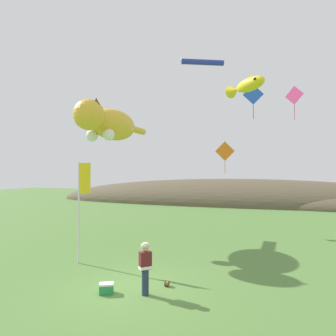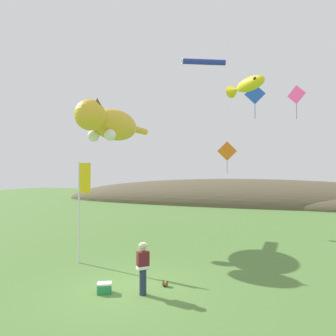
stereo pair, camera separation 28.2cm
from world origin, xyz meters
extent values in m
plane|color=#517A38|center=(0.00, 0.00, 0.00)|extent=(120.00, 120.00, 0.00)
ellipsoid|color=brown|center=(0.00, 33.02, 0.00)|extent=(55.70, 13.26, 6.79)
cylinder|color=#232D47|center=(0.62, -0.26, 0.44)|extent=(0.24, 0.24, 0.88)
cube|color=#59191E|center=(0.62, -0.26, 1.18)|extent=(0.45, 0.45, 0.60)
cube|color=white|center=(0.62, -0.26, 0.94)|extent=(0.48, 0.48, 0.10)
sphere|color=tan|center=(0.62, -0.26, 1.59)|extent=(0.20, 0.20, 0.20)
cylinder|color=#B2AD99|center=(0.62, -0.26, 1.68)|extent=(0.30, 0.30, 0.09)
cylinder|color=#B2AD99|center=(0.62, -0.26, 1.74)|extent=(0.20, 0.20, 0.07)
cylinder|color=olive|center=(1.08, 0.72, 0.11)|extent=(0.13, 0.16, 0.16)
cylinder|color=brown|center=(1.01, 0.72, 0.11)|extent=(0.02, 0.22, 0.22)
cylinder|color=brown|center=(1.14, 0.72, 0.11)|extent=(0.02, 0.22, 0.22)
cube|color=#268C4C|center=(-0.70, -0.58, 0.15)|extent=(0.57, 0.50, 0.30)
cube|color=white|center=(-0.70, -0.58, 0.33)|extent=(0.58, 0.51, 0.06)
cylinder|color=silver|center=(-3.73, 2.07, 2.35)|extent=(0.08, 0.08, 4.70)
cube|color=yellow|center=(-3.41, 2.07, 3.95)|extent=(0.60, 0.03, 1.40)
ellipsoid|color=gold|center=(-4.77, 7.18, 7.27)|extent=(2.38, 4.22, 1.95)
ellipsoid|color=white|center=(-4.79, 6.99, 6.92)|extent=(1.33, 2.73, 1.07)
sphere|color=gold|center=(-4.92, 4.65, 7.46)|extent=(1.76, 1.76, 1.76)
cone|color=#503E10|center=(-4.44, 4.62, 8.10)|extent=(0.66, 0.66, 0.59)
cone|color=#503E10|center=(-5.40, 4.68, 8.10)|extent=(0.66, 0.66, 0.59)
sphere|color=white|center=(-4.27, 5.71, 6.44)|extent=(0.70, 0.70, 0.70)
sphere|color=white|center=(-5.45, 5.78, 6.44)|extent=(0.70, 0.70, 0.70)
cylinder|color=gold|center=(-4.59, 10.30, 7.37)|extent=(0.59, 2.17, 0.47)
ellipsoid|color=yellow|center=(3.85, 4.45, 8.27)|extent=(1.71, 1.74, 0.63)
cone|color=yellow|center=(3.03, 5.30, 8.27)|extent=(0.85, 0.85, 0.63)
cone|color=yellow|center=(3.89, 4.41, 8.54)|extent=(0.41, 0.41, 0.29)
sphere|color=black|center=(4.10, 3.88, 8.32)|extent=(0.15, 0.15, 0.15)
cylinder|color=#2633A5|center=(0.47, 9.71, 11.58)|extent=(2.77, 1.56, 0.36)
torus|color=white|center=(-0.84, 9.10, 11.58)|extent=(0.24, 0.42, 0.44)
cube|color=orange|center=(1.56, 12.50, 5.81)|extent=(1.38, 0.46, 1.44)
cylinder|color=black|center=(1.56, 12.51, 5.81)|extent=(0.93, 0.31, 0.02)
cube|color=#A95011|center=(1.56, 12.50, 4.64)|extent=(0.03, 0.02, 0.90)
cube|color=#E53F8C|center=(6.12, 9.62, 8.86)|extent=(1.00, 0.57, 1.14)
cylinder|color=black|center=(6.12, 9.63, 8.86)|extent=(0.67, 0.39, 0.02)
cube|color=#A02C62|center=(6.12, 9.62, 7.84)|extent=(0.03, 0.02, 0.90)
cube|color=blue|center=(3.75, 9.44, 9.07)|extent=(1.26, 0.21, 1.27)
cylinder|color=black|center=(3.75, 9.46, 9.07)|extent=(0.85, 0.15, 0.02)
cube|color=#1A3E97|center=(3.75, 9.44, 7.98)|extent=(0.03, 0.01, 0.90)
camera|label=1|loc=(4.68, -9.77, 4.17)|focal=32.00mm
camera|label=2|loc=(4.94, -9.68, 4.17)|focal=32.00mm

